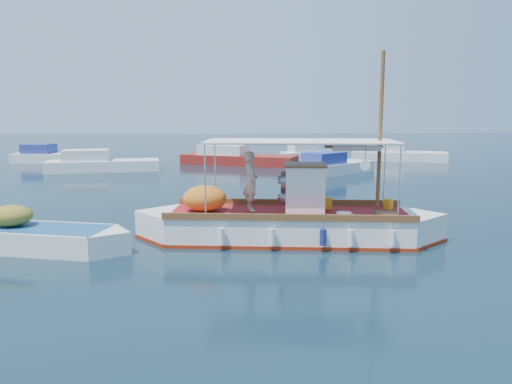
{
  "coord_description": "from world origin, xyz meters",
  "views": [
    {
      "loc": [
        -2.71,
        -17.51,
        4.45
      ],
      "look_at": [
        -1.18,
        0.0,
        1.57
      ],
      "focal_mm": 35.0,
      "sensor_mm": 36.0,
      "label": 1
    }
  ],
  "objects": [
    {
      "name": "bg_boat_nw",
      "position": [
        -11.04,
        20.12,
        0.49
      ],
      "size": [
        8.27,
        3.34,
        1.8
      ],
      "rotation": [
        0.0,
        0.0,
        0.12
      ],
      "color": "silver",
      "rests_on": "ground"
    },
    {
      "name": "bg_boat_far_w",
      "position": [
        -16.97,
        26.91,
        0.49
      ],
      "size": [
        6.3,
        3.29,
        1.8
      ],
      "rotation": [
        0.0,
        0.0,
        -0.17
      ],
      "color": "silver",
      "rests_on": "ground"
    },
    {
      "name": "dinghy",
      "position": [
        -8.54,
        -1.26,
        0.34
      ],
      "size": [
        6.41,
        3.15,
        1.63
      ],
      "rotation": [
        0.0,
        0.0,
        -0.28
      ],
      "color": "white",
      "rests_on": "ground"
    },
    {
      "name": "ground",
      "position": [
        0.0,
        0.0,
        0.0
      ],
      "size": [
        160.0,
        160.0,
        0.0
      ],
      "primitive_type": "plane",
      "color": "black",
      "rests_on": "ground"
    },
    {
      "name": "fishing_caique",
      "position": [
        -0.19,
        -0.77,
        0.59
      ],
      "size": [
        10.7,
        4.06,
        6.59
      ],
      "rotation": [
        0.0,
        0.0,
        -0.14
      ],
      "color": "white",
      "rests_on": "ground"
    },
    {
      "name": "bg_boat_ne",
      "position": [
        5.63,
        16.8,
        0.49
      ],
      "size": [
        6.73,
        5.81,
        1.8
      ],
      "rotation": [
        0.0,
        0.0,
        0.64
      ],
      "color": "silver",
      "rests_on": "ground"
    },
    {
      "name": "bg_boat_e",
      "position": [
        13.68,
        25.91,
        0.49
      ],
      "size": [
        8.56,
        5.16,
        1.8
      ],
      "rotation": [
        0.0,
        0.0,
        -0.34
      ],
      "color": "silver",
      "rests_on": "ground"
    },
    {
      "name": "bg_boat_far_n",
      "position": [
        5.77,
        26.42,
        0.49
      ],
      "size": [
        5.35,
        3.18,
        1.8
      ],
      "rotation": [
        0.0,
        0.0,
        0.25
      ],
      "color": "silver",
      "rests_on": "ground"
    },
    {
      "name": "bg_boat_n",
      "position": [
        -0.8,
        23.94,
        0.49
      ],
      "size": [
        9.86,
        6.33,
        1.8
      ],
      "rotation": [
        0.0,
        0.0,
        -0.41
      ],
      "color": "maroon",
      "rests_on": "ground"
    }
  ]
}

